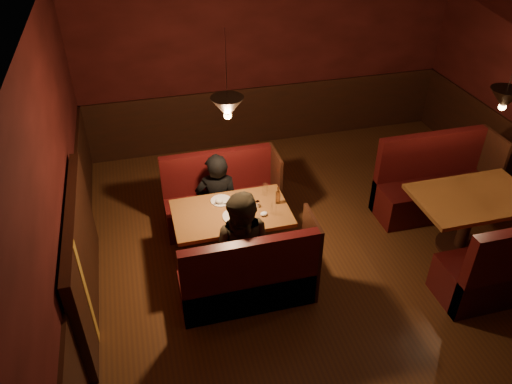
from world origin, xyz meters
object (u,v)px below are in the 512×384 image
object	(u,v)px
main_table	(233,222)
main_bench_near	(250,282)
diner_b	(246,234)
second_bench_far	(432,187)
main_bench_far	(222,201)
diner_a	(217,183)
second_table	(470,210)

from	to	relation	value
main_table	main_bench_near	world-z (taller)	main_bench_near
diner_b	second_bench_far	bearing A→B (deg)	40.33
main_bench_far	main_bench_near	xyz separation A→B (m)	(0.00, -1.54, 0.00)
second_bench_far	diner_a	bearing A→B (deg)	175.21
main_table	second_table	xyz separation A→B (m)	(2.84, -0.54, 0.03)
second_table	diner_b	distance (m)	2.82
main_bench_far	diner_b	world-z (taller)	diner_b
main_table	second_table	size ratio (longest dim) A/B	0.95
diner_a	diner_b	world-z (taller)	diner_b
main_bench_near	second_bench_far	bearing A→B (deg)	20.75
main_bench_far	diner_a	distance (m)	0.50
main_table	second_table	bearing A→B (deg)	-10.71
main_bench_near	second_table	size ratio (longest dim) A/B	1.05
second_table	main_table	bearing A→B (deg)	169.29
second_bench_far	main_bench_far	bearing A→B (deg)	170.90
second_table	main_bench_near	bearing A→B (deg)	-175.27
main_bench_near	main_table	bearing A→B (deg)	91.18
main_bench_near	diner_b	bearing A→B (deg)	87.05
main_bench_near	diner_a	size ratio (longest dim) A/B	0.97
main_bench_far	diner_b	size ratio (longest dim) A/B	0.91
main_bench_near	diner_b	distance (m)	0.55
main_table	diner_a	xyz separation A→B (m)	(-0.07, 0.56, 0.21)
second_bench_far	main_table	bearing A→B (deg)	-173.82
second_bench_far	diner_a	xyz separation A→B (m)	(-2.95, 0.25, 0.41)
main_table	diner_a	size ratio (longest dim) A/B	0.89
diner_a	diner_b	xyz separation A→B (m)	(0.10, -1.11, 0.06)
second_bench_far	second_table	bearing A→B (deg)	-92.20
main_bench_far	diner_a	world-z (taller)	diner_a
main_table	second_table	distance (m)	2.89
main_bench_far	second_bench_far	xyz separation A→B (m)	(2.86, -0.46, 0.03)
main_bench_far	main_table	bearing A→B (deg)	-91.18
main_table	second_bench_far	distance (m)	2.90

